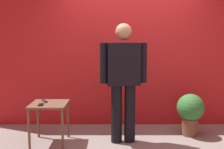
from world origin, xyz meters
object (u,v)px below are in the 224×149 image
at_px(standing_person, 124,77).
at_px(cell_phone, 41,105).
at_px(side_table, 49,109).
at_px(potted_plant, 191,111).
at_px(tv_remote, 45,101).

distance_m(standing_person, cell_phone, 1.27).
relative_size(side_table, cell_phone, 4.30).
xyz_separation_m(side_table, cell_phone, (-0.09, -0.12, 0.10)).
relative_size(side_table, potted_plant, 0.90).
bearing_deg(cell_phone, standing_person, 2.48).
relative_size(standing_person, potted_plant, 2.62).
bearing_deg(potted_plant, side_table, -171.51).
height_order(cell_phone, tv_remote, tv_remote).
relative_size(standing_person, cell_phone, 12.49).
bearing_deg(cell_phone, potted_plant, 5.58).
distance_m(side_table, tv_remote, 0.17).
bearing_deg(cell_phone, tv_remote, 84.58).
xyz_separation_m(cell_phone, tv_remote, (0.00, 0.21, 0.01)).
distance_m(standing_person, potted_plant, 1.29).
distance_m(standing_person, tv_remote, 1.26).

